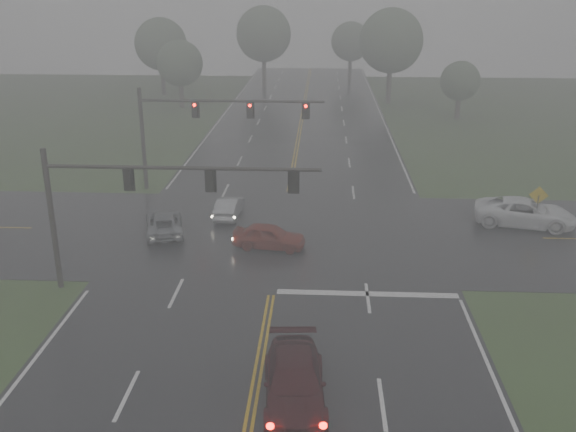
# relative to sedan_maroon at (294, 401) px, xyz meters

# --- Properties ---
(main_road) EXTENTS (18.00, 160.00, 0.02)m
(main_road) POSITION_rel_sedan_maroon_xyz_m (-1.45, 13.98, 0.00)
(main_road) COLOR black
(main_road) RESTS_ON ground
(cross_street) EXTENTS (120.00, 14.00, 0.02)m
(cross_street) POSITION_rel_sedan_maroon_xyz_m (-1.45, 15.98, 0.00)
(cross_street) COLOR black
(cross_street) RESTS_ON ground
(stop_bar) EXTENTS (8.50, 0.50, 0.01)m
(stop_bar) POSITION_rel_sedan_maroon_xyz_m (3.05, 8.38, 0.00)
(stop_bar) COLOR silver
(stop_bar) RESTS_ON ground
(sedan_maroon) EXTENTS (2.49, 5.35, 1.51)m
(sedan_maroon) POSITION_rel_sedan_maroon_xyz_m (0.00, 0.00, 0.00)
(sedan_maroon) COLOR black
(sedan_maroon) RESTS_ON ground
(sedan_red) EXTENTS (4.17, 2.12, 1.36)m
(sedan_red) POSITION_rel_sedan_maroon_xyz_m (-2.01, 13.75, 0.00)
(sedan_red) COLOR maroon
(sedan_red) RESTS_ON ground
(sedan_silver) EXTENTS (1.51, 3.83, 1.24)m
(sedan_silver) POSITION_rel_sedan_maroon_xyz_m (-4.93, 18.66, 0.00)
(sedan_silver) COLOR #979A9E
(sedan_silver) RESTS_ON ground
(car_grey) EXTENTS (3.07, 4.80, 1.23)m
(car_grey) POSITION_rel_sedan_maroon_xyz_m (-8.28, 15.57, 0.00)
(car_grey) COLOR slate
(car_grey) RESTS_ON ground
(pickup_white) EXTENTS (6.30, 3.90, 1.63)m
(pickup_white) POSITION_rel_sedan_maroon_xyz_m (13.05, 18.09, 0.00)
(pickup_white) COLOR white
(pickup_white) RESTS_ON ground
(signal_gantry_near) EXTENTS (12.59, 0.30, 6.83)m
(signal_gantry_near) POSITION_rel_sedan_maroon_xyz_m (-7.76, 8.40, 4.81)
(signal_gantry_near) COLOR black
(signal_gantry_near) RESTS_ON ground
(signal_gantry_far) EXTENTS (12.71, 0.36, 7.14)m
(signal_gantry_far) POSITION_rel_sedan_maroon_xyz_m (-7.73, 24.23, 5.01)
(signal_gantry_far) COLOR black
(signal_gantry_far) RESTS_ON ground
(sign_diamond_east) EXTENTS (1.06, 0.30, 2.61)m
(sign_diamond_east) POSITION_rel_sedan_maroon_xyz_m (13.57, 17.65, 1.76)
(sign_diamond_east) COLOR black
(sign_diamond_east) RESTS_ON ground
(tree_nw_a) EXTENTS (5.31, 5.31, 7.79)m
(tree_nw_a) POSITION_rel_sedan_maroon_xyz_m (-15.78, 55.92, 5.12)
(tree_nw_a) COLOR #2D241D
(tree_nw_a) RESTS_ON ground
(tree_ne_a) EXTENTS (7.63, 7.63, 11.21)m
(tree_ne_a) POSITION_rel_sedan_maroon_xyz_m (8.80, 60.48, 7.38)
(tree_ne_a) COLOR #2D241D
(tree_ne_a) RESTS_ON ground
(tree_n_mid) EXTENTS (7.54, 7.54, 11.07)m
(tree_n_mid) POSITION_rel_sedan_maroon_xyz_m (-7.49, 72.00, 7.28)
(tree_n_mid) COLOR #2D241D
(tree_n_mid) RESTS_ON ground
(tree_e_near) EXTENTS (4.19, 4.19, 6.15)m
(tree_e_near) POSITION_rel_sedan_maroon_xyz_m (15.35, 50.92, 4.03)
(tree_e_near) COLOR #2D241D
(tree_e_near) RESTS_ON ground
(tree_nw_b) EXTENTS (6.68, 6.68, 9.82)m
(tree_nw_b) POSITION_rel_sedan_maroon_xyz_m (-20.17, 65.20, 6.46)
(tree_nw_b) COLOR #2D241D
(tree_nw_b) RESTS_ON ground
(tree_n_far) EXTENTS (5.84, 5.84, 8.58)m
(tree_n_far) POSITION_rel_sedan_maroon_xyz_m (4.81, 80.61, 5.64)
(tree_n_far) COLOR #2D241D
(tree_n_far) RESTS_ON ground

